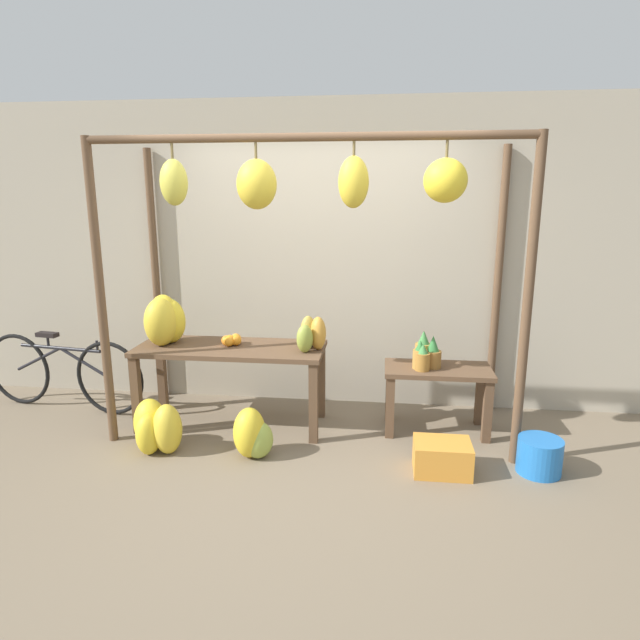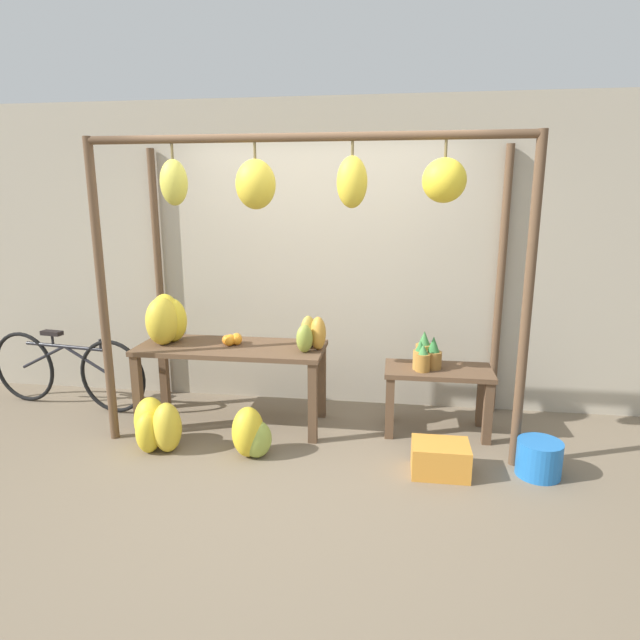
{
  "view_description": "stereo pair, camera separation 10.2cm",
  "coord_description": "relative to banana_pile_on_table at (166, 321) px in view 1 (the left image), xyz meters",
  "views": [
    {
      "loc": [
        0.57,
        -3.51,
        1.95
      ],
      "look_at": [
        0.07,
        0.72,
        0.96
      ],
      "focal_mm": 30.0,
      "sensor_mm": 36.0,
      "label": 1
    },
    {
      "loc": [
        0.68,
        -3.5,
        1.95
      ],
      "look_at": [
        0.07,
        0.72,
        0.96
      ],
      "focal_mm": 30.0,
      "sensor_mm": 36.0,
      "label": 2
    }
  ],
  "objects": [
    {
      "name": "banana_pile_ground_right",
      "position": [
        0.89,
        -0.6,
        -0.73
      ],
      "size": [
        0.35,
        0.3,
        0.39
      ],
      "color": "#9EB247",
      "rests_on": "ground_plane"
    },
    {
      "name": "banana_pile_on_table",
      "position": [
        0.0,
        0.0,
        0.0
      ],
      "size": [
        0.41,
        0.46,
        0.42
      ],
      "color": "yellow",
      "rests_on": "display_table_main"
    },
    {
      "name": "orange_pile",
      "position": [
        0.58,
        -0.0,
        -0.16
      ],
      "size": [
        0.17,
        0.18,
        0.09
      ],
      "color": "orange",
      "rests_on": "display_table_main"
    },
    {
      "name": "display_table_main",
      "position": [
        0.57,
        -0.03,
        -0.31
      ],
      "size": [
        1.59,
        0.62,
        0.71
      ],
      "color": "brown",
      "rests_on": "ground_plane"
    },
    {
      "name": "stall_awning",
      "position": [
        1.33,
        -0.27,
        0.86
      ],
      "size": [
        3.25,
        1.19,
        2.38
      ],
      "color": "brown",
      "rests_on": "ground_plane"
    },
    {
      "name": "papaya_pile",
      "position": [
        1.26,
        -0.04,
        -0.07
      ],
      "size": [
        0.28,
        0.36,
        0.28
      ],
      "color": "#B2993D",
      "rests_on": "display_table_main"
    },
    {
      "name": "banana_pile_ground_left",
      "position": [
        0.11,
        -0.58,
        -0.72
      ],
      "size": [
        0.52,
        0.45,
        0.4
      ],
      "color": "gold",
      "rests_on": "ground_plane"
    },
    {
      "name": "shop_wall_back",
      "position": [
        1.27,
        0.67,
        0.49
      ],
      "size": [
        8.0,
        0.08,
        2.8
      ],
      "color": "#B2A893",
      "rests_on": "ground_plane"
    },
    {
      "name": "pineapple_cluster",
      "position": [
        2.21,
        0.06,
        -0.24
      ],
      "size": [
        0.24,
        0.31,
        0.29
      ],
      "color": "#B27F38",
      "rests_on": "display_table_side"
    },
    {
      "name": "parked_bicycle",
      "position": [
        -1.09,
        0.13,
        -0.55
      ],
      "size": [
        1.68,
        0.28,
        0.73
      ],
      "color": "black",
      "rests_on": "ground_plane"
    },
    {
      "name": "blue_bucket",
      "position": [
        3.0,
        -0.59,
        -0.78
      ],
      "size": [
        0.31,
        0.31,
        0.26
      ],
      "color": "blue",
      "rests_on": "ground_plane"
    },
    {
      "name": "ground_plane",
      "position": [
        1.27,
        -0.76,
        -0.91
      ],
      "size": [
        20.0,
        20.0,
        0.0
      ],
      "primitive_type": "plane",
      "color": "#756651"
    },
    {
      "name": "display_table_side",
      "position": [
        2.32,
        0.05,
        -0.48
      ],
      "size": [
        0.88,
        0.45,
        0.56
      ],
      "color": "brown",
      "rests_on": "ground_plane"
    },
    {
      "name": "fruit_crate_white",
      "position": [
        2.3,
        -0.66,
        -0.8
      ],
      "size": [
        0.41,
        0.3,
        0.23
      ],
      "color": "orange",
      "rests_on": "ground_plane"
    }
  ]
}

